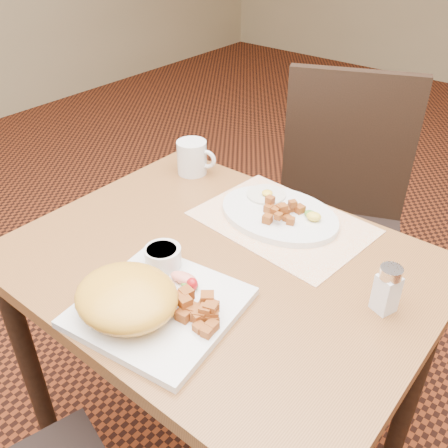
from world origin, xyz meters
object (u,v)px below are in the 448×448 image
plate_oval (279,214)px  chair_far (338,210)px  plate_square (160,307)px  table (220,297)px  coffee_mug (193,157)px  salt_shaker (387,288)px

plate_oval → chair_far: bearing=95.9°
chair_far → plate_square: size_ratio=3.46×
table → coffee_mug: size_ratio=7.95×
salt_shaker → coffee_mug: salt_shaker is taller
table → salt_shaker: bearing=13.1°
chair_far → plate_oval: bearing=72.5°
chair_far → plate_oval: chair_far is taller
chair_far → salt_shaker: 0.74m
plate_square → chair_far: bearing=93.4°
salt_shaker → plate_square: bearing=-140.3°
salt_shaker → plate_oval: bearing=157.2°
plate_square → plate_oval: bearing=90.7°
chair_far → salt_shaker: (0.38, -0.58, 0.26)m
plate_square → salt_shaker: 0.43m
plate_oval → salt_shaker: size_ratio=3.05×
table → chair_far: size_ratio=0.93×
table → plate_oval: plate_oval is taller
plate_square → salt_shaker: salt_shaker is taller
chair_far → plate_oval: 0.50m
plate_square → salt_shaker: size_ratio=2.80×
table → salt_shaker: size_ratio=9.00×
plate_oval → salt_shaker: bearing=-22.8°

